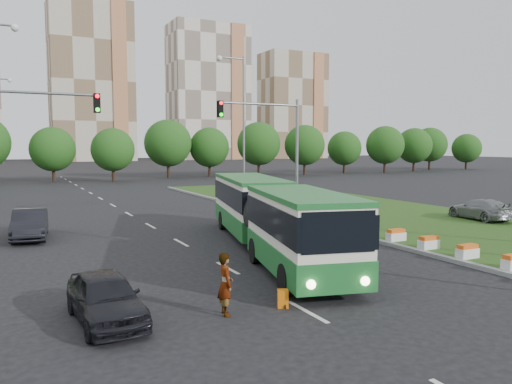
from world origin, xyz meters
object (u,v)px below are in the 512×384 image
car_left_far (30,224)px  car_median (480,209)px  traffic_mast_median (276,140)px  articulated_bus (265,215)px  car_left_near (105,297)px  traffic_mast_left (17,138)px  pedestrian (225,284)px  shopping_trolley (283,299)px

car_left_far → car_median: (26.67, -6.74, 0.04)m
car_left_far → traffic_mast_median: bearing=3.2°
articulated_bus → car_left_near: (-8.50, -6.42, -1.02)m
traffic_mast_left → car_left_near: bearing=-82.2°
traffic_mast_median → pedestrian: (-10.08, -15.14, -4.42)m
car_left_near → car_median: 26.63m
car_median → pedestrian: 23.89m
traffic_mast_median → articulated_bus: traffic_mast_median is taller
traffic_mast_median → car_left_near: traffic_mast_median is taller
car_left_near → traffic_mast_median: bearing=43.7°
traffic_mast_left → car_left_far: traffic_mast_left is taller
articulated_bus → pedestrian: size_ratio=9.25×
car_left_near → shopping_trolley: 5.26m
shopping_trolley → car_left_far: bearing=135.4°
articulated_bus → car_left_far: size_ratio=3.59×
car_left_near → car_median: size_ratio=0.90×
traffic_mast_left → car_left_near: (1.81, -13.15, -4.64)m
shopping_trolley → pedestrian: bearing=-162.3°
articulated_bus → shopping_trolley: 8.44m
pedestrian → shopping_trolley: 1.96m
car_median → car_left_near: bearing=25.0°
car_median → pedestrian: bearing=29.7°
car_left_near → car_left_far: 14.90m
car_left_far → car_median: bearing=-8.3°
traffic_mast_left → shopping_trolley: bearing=-64.2°
articulated_bus → shopping_trolley: size_ratio=30.58×
traffic_mast_left → pedestrian: traffic_mast_left is taller
articulated_bus → car_left_near: articulated_bus is taller
traffic_mast_median → articulated_bus: 9.82m
shopping_trolley → articulated_bus: bearing=89.5°
car_left_far → shopping_trolley: car_left_far is taller
traffic_mast_left → car_left_far: 4.89m
traffic_mast_left → pedestrian: size_ratio=4.30×
traffic_mast_median → traffic_mast_left: bearing=-176.2°
articulated_bus → car_left_far: 12.97m
traffic_mast_left → car_left_far: (0.50, 1.69, -4.56)m
car_median → shopping_trolley: size_ratio=8.31×
articulated_bus → pedestrian: bearing=-111.3°
car_left_far → pedestrian: size_ratio=2.58×
shopping_trolley → car_left_near: bearing=-169.4°
car_left_near → shopping_trolley: size_ratio=7.44×
traffic_mast_left → car_left_near: 14.06m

